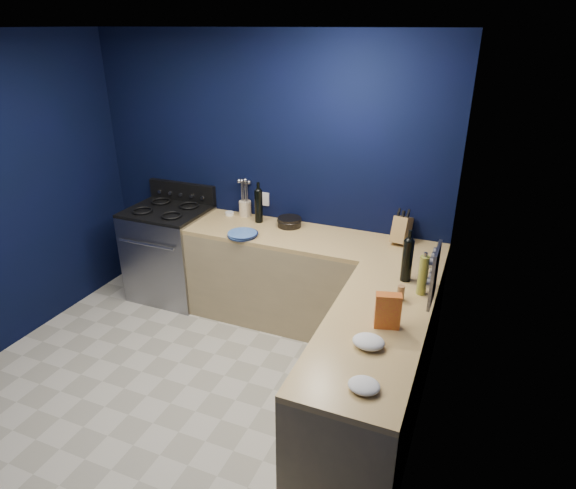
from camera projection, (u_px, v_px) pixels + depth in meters
The scene contains 27 objects.
floor at pixel (171, 404), 3.71m from camera, with size 3.50×3.50×0.02m, color #BDB7A7.
ceiling at pixel (123, 27), 2.63m from camera, with size 3.50×3.50×0.02m, color silver.
wall_back at pixel (265, 176), 4.66m from camera, with size 3.50×0.02×2.60m, color black.
wall_right at pixel (428, 301), 2.56m from camera, with size 0.02×3.50×2.60m, color black.
cab_back at pixel (311, 284), 4.53m from camera, with size 2.30×0.63×0.86m, color #9F895E.
top_back at pixel (312, 239), 4.35m from camera, with size 2.30×0.63×0.04m, color olive.
cab_right at pixel (369, 384), 3.27m from camera, with size 0.63×1.67×0.86m, color #9F895E.
top_right at pixel (374, 327), 3.09m from camera, with size 0.63×1.67×0.04m, color olive.
gas_range at pixel (171, 254), 5.04m from camera, with size 0.76×0.66×0.92m, color gray.
oven_door at pixel (152, 268), 4.78m from camera, with size 0.59×0.02×0.42m, color black.
cooktop at pixel (166, 211), 4.84m from camera, with size 0.76×0.66×0.03m, color black.
backguard at pixel (182, 192), 5.05m from camera, with size 0.76×0.06×0.20m, color black.
spice_panel at pixel (434, 275), 3.08m from camera, with size 0.02×0.28×0.38m, color gray.
wall_outlet at pixel (265, 199), 4.73m from camera, with size 0.09×0.02×0.13m, color white.
plate_stack at pixel (242, 234), 4.35m from camera, with size 0.26×0.26×0.03m, color #3363B0.
ramekin at pixel (230, 214), 4.83m from camera, with size 0.08×0.08×0.03m, color white.
utensil_crock at pixel (245, 208), 4.80m from camera, with size 0.12×0.12×0.15m, color beige.
wine_bottle_back at pixel (259, 206), 4.61m from camera, with size 0.08×0.08×0.31m, color black.
lemon_basket at pixel (289, 222), 4.55m from camera, with size 0.22×0.22×0.08m, color black.
knife_block at pixel (402, 230), 4.20m from camera, with size 0.12×0.20×0.22m, color olive.
wine_bottle_right at pixel (407, 261), 3.54m from camera, with size 0.08×0.08×0.32m, color black.
oil_bottle at pixel (423, 275), 3.37m from camera, with size 0.07×0.07×0.29m, color olive.
spice_jar_near at pixel (401, 293), 3.33m from camera, with size 0.05×0.05×0.11m, color olive.
spice_jar_far at pixel (395, 301), 3.26m from camera, with size 0.04×0.04×0.08m, color olive.
crouton_bag at pixel (388, 311), 3.01m from camera, with size 0.16×0.07×0.23m, color red.
towel_front at pixel (369, 342), 2.85m from camera, with size 0.19×0.16×0.07m, color white.
towel_end at pixel (364, 385), 2.52m from camera, with size 0.17×0.15×0.05m, color white.
Camera 1 is at (1.93, -2.32, 2.63)m, focal length 30.55 mm.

